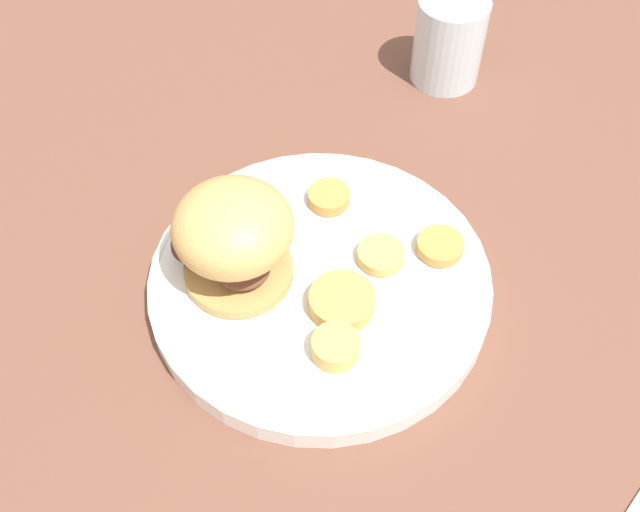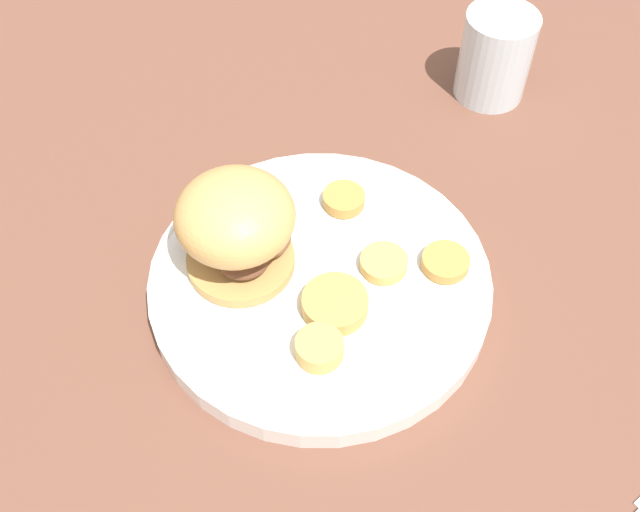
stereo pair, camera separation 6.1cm
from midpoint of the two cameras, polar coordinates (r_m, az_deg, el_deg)
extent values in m
plane|color=brown|center=(0.64, -2.69, -2.79)|extent=(4.00, 4.00, 0.00)
cylinder|color=white|center=(0.64, -2.72, -2.23)|extent=(0.29, 0.29, 0.02)
torus|color=white|center=(0.63, -2.76, -1.73)|extent=(0.29, 0.29, 0.01)
cylinder|color=tan|center=(0.63, -8.94, -1.27)|extent=(0.09, 0.09, 0.01)
ellipsoid|color=#4C281E|center=(0.64, -12.32, 0.98)|extent=(0.05, 0.06, 0.02)
ellipsoid|color=brown|center=(0.62, -7.26, 0.80)|extent=(0.07, 0.07, 0.02)
ellipsoid|color=#4C281E|center=(0.62, -10.68, 0.27)|extent=(0.04, 0.04, 0.01)
ellipsoid|color=brown|center=(0.61, -8.67, -1.19)|extent=(0.06, 0.06, 0.02)
ellipsoid|color=tan|center=(0.58, -9.63, 2.00)|extent=(0.10, 0.10, 0.06)
cylinder|color=#BC8942|center=(0.67, -1.89, 4.36)|extent=(0.04, 0.04, 0.01)
cylinder|color=tan|center=(0.60, -1.21, -3.67)|extent=(0.05, 0.05, 0.01)
cylinder|color=tan|center=(0.58, -1.82, -7.15)|extent=(0.04, 0.04, 0.02)
cylinder|color=tan|center=(0.63, 1.94, -0.09)|extent=(0.04, 0.04, 0.01)
cylinder|color=#BC8942|center=(0.64, 6.49, 0.59)|extent=(0.04, 0.04, 0.01)
cylinder|color=silver|center=(0.82, 7.64, 15.88)|extent=(0.07, 0.07, 0.09)
camera|label=1|loc=(0.03, -92.87, -3.74)|focal=42.00mm
camera|label=2|loc=(0.03, 87.13, 3.74)|focal=42.00mm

